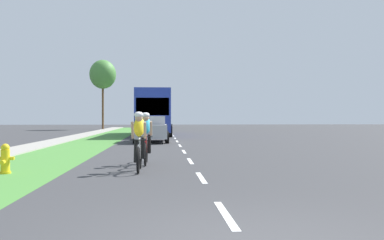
{
  "coord_description": "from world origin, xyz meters",
  "views": [
    {
      "loc": [
        -0.94,
        -4.37,
        1.42
      ],
      "look_at": [
        0.52,
        15.24,
        1.31
      ],
      "focal_mm": 38.6,
      "sensor_mm": 36.0,
      "label": 1
    }
  ],
  "objects_px": {
    "bus_blue": "(154,111)",
    "street_tree_far": "(103,75)",
    "cyclist_lead": "(139,141)",
    "suv_dark_green": "(155,122)",
    "cyclist_trailing": "(146,138)",
    "pickup_black": "(156,122)",
    "sedan_silver": "(152,129)",
    "fire_hydrant_yellow": "(5,159)"
  },
  "relations": [
    {
      "from": "fire_hydrant_yellow",
      "to": "bus_blue",
      "type": "bearing_deg",
      "value": 81.74
    },
    {
      "from": "bus_blue",
      "to": "cyclist_lead",
      "type": "bearing_deg",
      "value": -89.97
    },
    {
      "from": "fire_hydrant_yellow",
      "to": "cyclist_lead",
      "type": "distance_m",
      "value": 3.4
    },
    {
      "from": "fire_hydrant_yellow",
      "to": "sedan_silver",
      "type": "bearing_deg",
      "value": 75.85
    },
    {
      "from": "cyclist_trailing",
      "to": "street_tree_far",
      "type": "relative_size",
      "value": 0.21
    },
    {
      "from": "cyclist_trailing",
      "to": "sedan_silver",
      "type": "distance_m",
      "value": 11.53
    },
    {
      "from": "cyclist_trailing",
      "to": "bus_blue",
      "type": "xyz_separation_m",
      "value": [
        -0.13,
        21.18,
        1.17
      ]
    },
    {
      "from": "cyclist_lead",
      "to": "bus_blue",
      "type": "bearing_deg",
      "value": 90.03
    },
    {
      "from": "street_tree_far",
      "to": "bus_blue",
      "type": "bearing_deg",
      "value": -68.45
    },
    {
      "from": "cyclist_trailing",
      "to": "suv_dark_green",
      "type": "xyz_separation_m",
      "value": [
        -0.29,
        38.0,
        0.14
      ]
    },
    {
      "from": "cyclist_lead",
      "to": "pickup_black",
      "type": "bearing_deg",
      "value": 90.26
    },
    {
      "from": "sedan_silver",
      "to": "pickup_black",
      "type": "bearing_deg",
      "value": 90.39
    },
    {
      "from": "bus_blue",
      "to": "street_tree_far",
      "type": "relative_size",
      "value": 1.39
    },
    {
      "from": "fire_hydrant_yellow",
      "to": "bus_blue",
      "type": "height_order",
      "value": "bus_blue"
    },
    {
      "from": "cyclist_trailing",
      "to": "sedan_silver",
      "type": "height_order",
      "value": "cyclist_trailing"
    },
    {
      "from": "suv_dark_green",
      "to": "street_tree_far",
      "type": "height_order",
      "value": "street_tree_far"
    },
    {
      "from": "sedan_silver",
      "to": "street_tree_far",
      "type": "distance_m",
      "value": 27.29
    },
    {
      "from": "sedan_silver",
      "to": "street_tree_far",
      "type": "height_order",
      "value": "street_tree_far"
    },
    {
      "from": "sedan_silver",
      "to": "cyclist_lead",
      "type": "bearing_deg",
      "value": -90.08
    },
    {
      "from": "suv_dark_green",
      "to": "street_tree_far",
      "type": "relative_size",
      "value": 0.56
    },
    {
      "from": "cyclist_lead",
      "to": "pickup_black",
      "type": "height_order",
      "value": "pickup_black"
    },
    {
      "from": "cyclist_trailing",
      "to": "pickup_black",
      "type": "xyz_separation_m",
      "value": [
        -0.34,
        46.91,
        0.02
      ]
    },
    {
      "from": "suv_dark_green",
      "to": "fire_hydrant_yellow",
      "type": "bearing_deg",
      "value": -94.56
    },
    {
      "from": "bus_blue",
      "to": "pickup_black",
      "type": "xyz_separation_m",
      "value": [
        -0.21,
        25.73,
        -1.15
      ]
    },
    {
      "from": "cyclist_lead",
      "to": "suv_dark_green",
      "type": "relative_size",
      "value": 0.37
    },
    {
      "from": "bus_blue",
      "to": "street_tree_far",
      "type": "bearing_deg",
      "value": 111.55
    },
    {
      "from": "pickup_black",
      "to": "street_tree_far",
      "type": "relative_size",
      "value": 0.61
    },
    {
      "from": "fire_hydrant_yellow",
      "to": "street_tree_far",
      "type": "height_order",
      "value": "street_tree_far"
    },
    {
      "from": "cyclist_lead",
      "to": "sedan_silver",
      "type": "distance_m",
      "value": 13.19
    },
    {
      "from": "fire_hydrant_yellow",
      "to": "sedan_silver",
      "type": "xyz_separation_m",
      "value": [
        3.38,
        13.42,
        0.4
      ]
    },
    {
      "from": "cyclist_lead",
      "to": "sedan_silver",
      "type": "height_order",
      "value": "cyclist_lead"
    },
    {
      "from": "pickup_black",
      "to": "sedan_silver",
      "type": "bearing_deg",
      "value": -89.61
    },
    {
      "from": "street_tree_far",
      "to": "pickup_black",
      "type": "bearing_deg",
      "value": 56.92
    },
    {
      "from": "fire_hydrant_yellow",
      "to": "street_tree_far",
      "type": "bearing_deg",
      "value": 94.44
    },
    {
      "from": "sedan_silver",
      "to": "suv_dark_green",
      "type": "bearing_deg",
      "value": 90.43
    },
    {
      "from": "cyclist_lead",
      "to": "bus_blue",
      "type": "relative_size",
      "value": 0.15
    },
    {
      "from": "street_tree_far",
      "to": "cyclist_trailing",
      "type": "bearing_deg",
      "value": -80.09
    },
    {
      "from": "cyclist_lead",
      "to": "cyclist_trailing",
      "type": "relative_size",
      "value": 1.0
    },
    {
      "from": "sedan_silver",
      "to": "bus_blue",
      "type": "relative_size",
      "value": 0.37
    },
    {
      "from": "suv_dark_green",
      "to": "street_tree_far",
      "type": "bearing_deg",
      "value": -174.53
    },
    {
      "from": "street_tree_far",
      "to": "cyclist_lead",
      "type": "bearing_deg",
      "value": -80.67
    },
    {
      "from": "sedan_silver",
      "to": "bus_blue",
      "type": "bearing_deg",
      "value": 90.19
    }
  ]
}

